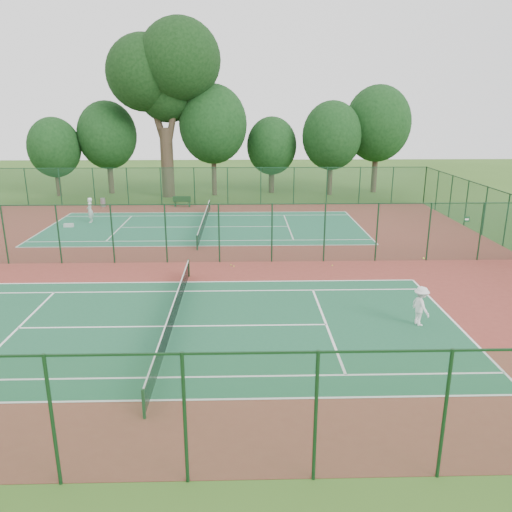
# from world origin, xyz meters

# --- Properties ---
(ground) EXTENTS (120.00, 120.00, 0.00)m
(ground) POSITION_xyz_m (0.00, 0.00, 0.00)
(ground) COLOR #33581B
(ground) RESTS_ON ground
(red_pad) EXTENTS (40.00, 36.00, 0.01)m
(red_pad) POSITION_xyz_m (0.00, 0.00, 0.01)
(red_pad) COLOR maroon
(red_pad) RESTS_ON ground
(court_near) EXTENTS (23.77, 10.97, 0.01)m
(court_near) POSITION_xyz_m (0.00, -9.00, 0.01)
(court_near) COLOR #1A5536
(court_near) RESTS_ON red_pad
(court_far) EXTENTS (23.77, 10.97, 0.01)m
(court_far) POSITION_xyz_m (0.00, 9.00, 0.01)
(court_far) COLOR #21694A
(court_far) RESTS_ON red_pad
(fence_north) EXTENTS (40.00, 0.09, 3.50)m
(fence_north) POSITION_xyz_m (0.00, 18.00, 1.76)
(fence_north) COLOR #17462A
(fence_north) RESTS_ON ground
(fence_south) EXTENTS (40.00, 0.09, 3.50)m
(fence_south) POSITION_xyz_m (0.00, -18.00, 1.76)
(fence_south) COLOR #1B512B
(fence_south) RESTS_ON ground
(fence_divider) EXTENTS (40.00, 0.09, 3.50)m
(fence_divider) POSITION_xyz_m (0.00, 0.00, 1.76)
(fence_divider) COLOR #17452A
(fence_divider) RESTS_ON ground
(tennis_net_near) EXTENTS (0.10, 12.90, 0.97)m
(tennis_net_near) POSITION_xyz_m (0.00, -9.00, 0.54)
(tennis_net_near) COLOR #14371A
(tennis_net_near) RESTS_ON ground
(tennis_net_far) EXTENTS (0.10, 12.90, 0.97)m
(tennis_net_far) POSITION_xyz_m (0.00, 9.00, 0.54)
(tennis_net_far) COLOR #12321D
(tennis_net_far) RESTS_ON ground
(player_near) EXTENTS (0.87, 1.20, 1.68)m
(player_near) POSITION_xyz_m (10.29, -9.10, 0.86)
(player_near) COLOR white
(player_near) RESTS_ON court_near
(player_far) EXTENTS (0.55, 0.76, 1.96)m
(player_far) POSITION_xyz_m (-9.11, 10.83, 1.00)
(player_far) COLOR silver
(player_far) RESTS_ON court_far
(trash_bin) EXTENTS (0.54, 0.54, 0.79)m
(trash_bin) POSITION_xyz_m (-9.88, 17.36, 0.41)
(trash_bin) COLOR gray
(trash_bin) RESTS_ON red_pad
(bench) EXTENTS (1.66, 0.56, 1.01)m
(bench) POSITION_xyz_m (-2.61, 17.09, 0.53)
(bench) COLOR #123518
(bench) RESTS_ON red_pad
(kit_bag) EXTENTS (0.73, 0.29, 0.27)m
(kit_bag) POSITION_xyz_m (-10.35, 9.26, 0.15)
(kit_bag) COLOR silver
(kit_bag) RESTS_ON red_pad
(stray_ball_a) EXTENTS (0.07, 0.07, 0.07)m
(stray_ball_a) POSITION_xyz_m (2.39, -0.96, 0.04)
(stray_ball_a) COLOR yellow
(stray_ball_a) RESTS_ON red_pad
(stray_ball_b) EXTENTS (0.07, 0.07, 0.07)m
(stray_ball_b) POSITION_xyz_m (8.06, -0.95, 0.04)
(stray_ball_b) COLOR #C8E635
(stray_ball_b) RESTS_ON red_pad
(stray_ball_c) EXTENTS (0.07, 0.07, 0.07)m
(stray_ball_c) POSITION_xyz_m (2.22, -0.72, 0.05)
(stray_ball_c) COLOR #B5D030
(stray_ball_c) RESTS_ON red_pad
(big_tree) EXTENTS (11.04, 8.08, 16.95)m
(big_tree) POSITION_xyz_m (-4.50, 22.89, 12.00)
(big_tree) COLOR #382B1F
(big_tree) RESTS_ON ground
(evergreen_row) EXTENTS (39.00, 5.00, 12.00)m
(evergreen_row) POSITION_xyz_m (0.50, 24.25, 0.00)
(evergreen_row) COLOR black
(evergreen_row) RESTS_ON ground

